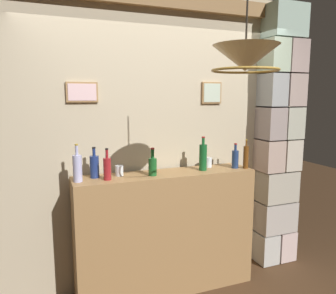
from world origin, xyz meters
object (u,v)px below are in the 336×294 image
liquor_bottle_rye (94,166)px  liquor_bottle_vodka (235,159)px  liquor_bottle_vermouth (203,157)px  liquor_bottle_port (246,157)px  liquor_bottle_whiskey (107,168)px  liquor_bottle_tequila (153,166)px  liquor_bottle_scotch (77,168)px  glass_tumbler_highball (208,162)px  pendant_lamp (245,59)px  glass_tumbler_rocks (119,171)px

liquor_bottle_rye → liquor_bottle_vodka: size_ratio=1.09×
liquor_bottle_vermouth → liquor_bottle_port: 0.44m
liquor_bottle_vermouth → liquor_bottle_whiskey: liquor_bottle_vermouth is taller
liquor_bottle_tequila → liquor_bottle_rye: 0.51m
liquor_bottle_scotch → glass_tumbler_highball: 1.28m
liquor_bottle_whiskey → liquor_bottle_vodka: bearing=0.6°
liquor_bottle_port → liquor_bottle_rye: bearing=173.9°
liquor_bottle_rye → pendant_lamp: bearing=-51.4°
glass_tumbler_rocks → pendant_lamp: (0.59, -1.01, 0.88)m
liquor_bottle_whiskey → glass_tumbler_rocks: size_ratio=2.93×
liquor_bottle_vodka → liquor_bottle_scotch: bearing=179.5°
glass_tumbler_rocks → liquor_bottle_rye: bearing=178.0°
liquor_bottle_port → liquor_bottle_scotch: (-1.59, 0.06, 0.00)m
liquor_bottle_scotch → liquor_bottle_whiskey: 0.24m
liquor_bottle_vermouth → liquor_bottle_vodka: liquor_bottle_vermouth is taller
liquor_bottle_tequila → liquor_bottle_whiskey: 0.41m
liquor_bottle_vermouth → pendant_lamp: (-0.20, -0.94, 0.80)m
liquor_bottle_scotch → liquor_bottle_vodka: bearing=-0.5°
liquor_bottle_rye → glass_tumbler_highball: size_ratio=2.82×
glass_tumbler_rocks → liquor_bottle_port: bearing=-6.9°
liquor_bottle_tequila → glass_tumbler_highball: 0.64m
liquor_bottle_rye → glass_tumbler_rocks: size_ratio=2.91×
liquor_bottle_scotch → liquor_bottle_rye: size_ratio=1.17×
liquor_bottle_scotch → liquor_bottle_vodka: 1.50m
liquor_bottle_tequila → liquor_bottle_scotch: liquor_bottle_scotch is taller
liquor_bottle_whiskey → liquor_bottle_vodka: size_ratio=1.10×
liquor_bottle_vermouth → glass_tumbler_rocks: 0.80m
liquor_bottle_rye → glass_tumbler_rocks: 0.22m
liquor_bottle_tequila → glass_tumbler_rocks: bearing=160.9°
liquor_bottle_tequila → pendant_lamp: bearing=-70.9°
glass_tumbler_rocks → glass_tumbler_highball: bearing=2.3°
liquor_bottle_scotch → glass_tumbler_rocks: bearing=12.8°
liquor_bottle_port → liquor_bottle_scotch: 1.59m
liquor_bottle_tequila → liquor_bottle_scotch: size_ratio=0.79×
liquor_bottle_vermouth → liquor_bottle_tequila: 0.51m
liquor_bottle_scotch → pendant_lamp: (0.96, -0.92, 0.81)m
liquor_bottle_scotch → liquor_bottle_rye: (0.15, 0.09, -0.02)m
glass_tumbler_highball → liquor_bottle_tequila: bearing=-168.0°
liquor_bottle_whiskey → pendant_lamp: bearing=-51.2°
liquor_bottle_vermouth → pendant_lamp: 1.24m
liquor_bottle_port → glass_tumbler_rocks: size_ratio=3.12×
liquor_bottle_scotch → glass_tumbler_highball: liquor_bottle_scotch is taller
liquor_bottle_port → liquor_bottle_rye: liquor_bottle_port is taller
liquor_bottle_tequila → liquor_bottle_port: bearing=-3.1°
liquor_bottle_rye → liquor_bottle_whiskey: size_ratio=0.99×
liquor_bottle_port → liquor_bottle_vodka: bearing=150.7°
liquor_bottle_port → liquor_bottle_rye: 1.44m
liquor_bottle_vermouth → liquor_bottle_vodka: size_ratio=1.32×
liquor_bottle_port → glass_tumbler_rocks: (-1.22, 0.15, -0.07)m
liquor_bottle_vermouth → liquor_bottle_vodka: bearing=-4.3°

